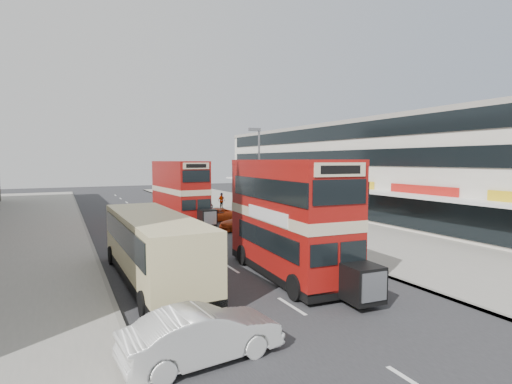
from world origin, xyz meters
TOP-DOWN VIEW (x-y plane):
  - ground at (0.00, 0.00)m, footprint 160.00×160.00m
  - road_surface at (0.00, 20.00)m, footprint 12.00×90.00m
  - pavement_right at (12.00, 20.00)m, footprint 12.00×90.00m
  - kerb_left at (-6.10, 20.00)m, footprint 0.20×90.00m
  - kerb_right at (6.10, 20.00)m, footprint 0.20×90.00m
  - commercial_row at (19.95, 22.00)m, footprint 9.90×46.20m
  - street_lamp at (6.52, 18.00)m, footprint 1.00×0.20m
  - bus_main at (1.95, 5.52)m, footprint 3.23×9.97m
  - bus_second at (1.82, 24.33)m, footprint 3.19×9.70m
  - coach at (-4.05, 7.51)m, footprint 3.02×10.87m
  - car_left_front at (-4.38, -0.46)m, footprint 4.67×2.04m
  - car_right_a at (5.55, 18.00)m, footprint 4.70×1.97m
  - car_right_b at (4.62, 23.24)m, footprint 4.49×2.38m
  - car_right_c at (5.25, 31.25)m, footprint 4.00×1.89m
  - pedestrian_near at (7.90, 14.61)m, footprint 0.63×0.43m
  - pedestrian_far at (8.27, 30.72)m, footprint 1.15×0.87m
  - cyclist at (4.02, 22.53)m, footprint 0.74×1.69m

SIDE VIEW (x-z plane):
  - ground at x=0.00m, z-range 0.00..0.00m
  - road_surface at x=0.00m, z-range 0.00..0.01m
  - pavement_right at x=12.00m, z-range 0.00..0.15m
  - kerb_left at x=-6.10m, z-range -0.01..0.15m
  - kerb_right at x=6.10m, z-range -0.01..0.15m
  - car_right_b at x=4.62m, z-range 0.00..1.20m
  - car_right_c at x=5.25m, z-range 0.00..1.32m
  - car_right_a at x=5.55m, z-range 0.00..1.36m
  - cyclist at x=4.02m, z-range -0.33..1.76m
  - car_left_front at x=-4.38m, z-range 0.00..1.49m
  - pedestrian_near at x=7.90m, z-range 0.15..1.86m
  - pedestrian_far at x=8.27m, z-range 0.15..1.96m
  - coach at x=-4.05m, z-range 0.26..3.12m
  - bus_second at x=1.82m, z-range 0.14..5.45m
  - bus_main at x=1.95m, z-range 0.14..5.56m
  - commercial_row at x=19.95m, z-range 0.05..9.35m
  - street_lamp at x=6.52m, z-range 0.72..8.85m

